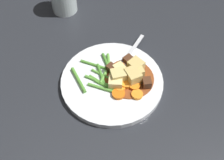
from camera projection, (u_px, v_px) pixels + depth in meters
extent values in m
plane|color=#26282D|center=(112.00, 84.00, 0.76)|extent=(3.00, 3.00, 0.00)
cylinder|color=white|center=(112.00, 82.00, 0.76)|extent=(0.26, 0.26, 0.02)
cylinder|color=brown|center=(129.00, 78.00, 0.75)|extent=(0.13, 0.13, 0.00)
cylinder|color=orange|center=(135.00, 86.00, 0.73)|extent=(0.04, 0.04, 0.01)
cylinder|color=orange|center=(135.00, 62.00, 0.78)|extent=(0.03, 0.03, 0.01)
cylinder|color=orange|center=(137.00, 95.00, 0.72)|extent=(0.03, 0.03, 0.01)
cylinder|color=orange|center=(119.00, 94.00, 0.72)|extent=(0.03, 0.03, 0.01)
cylinder|color=orange|center=(125.00, 72.00, 0.76)|extent=(0.04, 0.04, 0.01)
cylinder|color=orange|center=(126.00, 84.00, 0.74)|extent=(0.04, 0.04, 0.01)
cylinder|color=orange|center=(120.00, 67.00, 0.77)|extent=(0.03, 0.03, 0.01)
cylinder|color=orange|center=(120.00, 87.00, 0.73)|extent=(0.04, 0.04, 0.01)
cube|color=#EAD68C|center=(116.00, 82.00, 0.73)|extent=(0.03, 0.03, 0.03)
cube|color=#EAD68C|center=(119.00, 69.00, 0.76)|extent=(0.04, 0.04, 0.02)
cube|color=#DBBC6B|center=(133.00, 77.00, 0.73)|extent=(0.05, 0.05, 0.04)
cube|color=#E5CC7A|center=(118.00, 75.00, 0.74)|extent=(0.04, 0.04, 0.03)
cube|color=#DBBC6B|center=(137.00, 73.00, 0.74)|extent=(0.04, 0.04, 0.03)
cube|color=#DBBC6B|center=(136.00, 67.00, 0.75)|extent=(0.05, 0.05, 0.04)
cube|color=#4C2B19|center=(113.00, 69.00, 0.76)|extent=(0.04, 0.03, 0.02)
cube|color=#4C2B19|center=(147.00, 83.00, 0.73)|extent=(0.02, 0.03, 0.02)
cube|color=#4C2B19|center=(129.00, 60.00, 0.78)|extent=(0.03, 0.03, 0.02)
cylinder|color=#599E38|center=(106.00, 86.00, 0.74)|extent=(0.06, 0.03, 0.01)
cylinder|color=#66AD42|center=(100.00, 88.00, 0.73)|extent=(0.06, 0.03, 0.01)
cylinder|color=#599E38|center=(100.00, 82.00, 0.74)|extent=(0.06, 0.04, 0.01)
cylinder|color=#66AD42|center=(109.00, 63.00, 0.78)|extent=(0.02, 0.06, 0.01)
cylinder|color=#4C8E33|center=(101.00, 74.00, 0.76)|extent=(0.03, 0.07, 0.01)
cylinder|color=#4C8E33|center=(106.00, 61.00, 0.78)|extent=(0.03, 0.05, 0.01)
cylinder|color=#66AD42|center=(99.00, 81.00, 0.74)|extent=(0.08, 0.04, 0.01)
cylinder|color=#66AD42|center=(104.00, 76.00, 0.75)|extent=(0.02, 0.05, 0.01)
cylinder|color=#599E38|center=(94.00, 65.00, 0.78)|extent=(0.07, 0.03, 0.01)
cylinder|color=#66AD42|center=(105.00, 76.00, 0.75)|extent=(0.08, 0.05, 0.01)
cylinder|color=#599E38|center=(78.00, 80.00, 0.75)|extent=(0.05, 0.08, 0.01)
cube|color=silver|center=(134.00, 48.00, 0.81)|extent=(0.06, 0.11, 0.00)
cube|color=silver|center=(122.00, 64.00, 0.78)|extent=(0.03, 0.03, 0.00)
cylinder|color=silver|center=(114.00, 71.00, 0.77)|extent=(0.02, 0.04, 0.00)
cylinder|color=silver|center=(116.00, 72.00, 0.77)|extent=(0.02, 0.04, 0.00)
cylinder|color=silver|center=(118.00, 72.00, 0.76)|extent=(0.02, 0.04, 0.00)
cylinder|color=silver|center=(120.00, 73.00, 0.76)|extent=(0.02, 0.04, 0.00)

